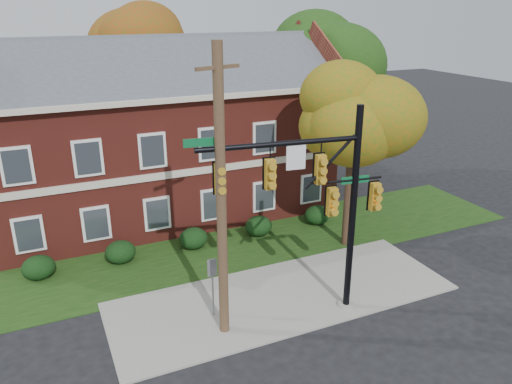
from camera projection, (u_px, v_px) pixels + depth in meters
name	position (u px, v px, depth m)	size (l,w,h in m)	color
ground	(295.00, 309.00, 19.54)	(120.00, 120.00, 0.00)	black
sidewalk	(283.00, 296.00, 20.38)	(14.00, 5.00, 0.08)	gray
grass_strip	(237.00, 246.00, 24.65)	(30.00, 6.00, 0.04)	#193811
apartment_building	(160.00, 126.00, 27.21)	(18.80, 8.80, 9.74)	maroon
hedge_far_left	(38.00, 268.00, 21.60)	(1.40, 1.26, 1.05)	black
hedge_left	(120.00, 252.00, 22.95)	(1.40, 1.26, 1.05)	black
hedge_center	(193.00, 238.00, 24.30)	(1.40, 1.26, 1.05)	black
hedge_right	(258.00, 226.00, 25.65)	(1.40, 1.26, 1.05)	black
hedge_far_right	(317.00, 215.00, 27.00)	(1.40, 1.26, 1.05)	black
tree_near_right	(360.00, 112.00, 22.51)	(4.50, 4.25, 8.58)	black
tree_right_rear	(331.00, 57.00, 31.21)	(6.30, 5.95, 10.62)	black
tree_far_rear	(147.00, 43.00, 33.06)	(6.84, 6.46, 11.52)	black
traffic_signal	(317.00, 193.00, 17.54)	(7.16, 1.16, 8.03)	gray
utility_pole	(221.00, 199.00, 16.40)	(1.56, 0.56, 10.23)	#4D3524
sign_post	(212.00, 278.00, 18.52)	(0.36, 0.07, 2.46)	slate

